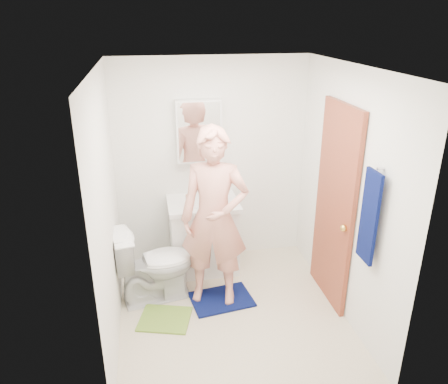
{
  "coord_description": "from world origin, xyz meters",
  "views": [
    {
      "loc": [
        -0.73,
        -3.53,
        2.79
      ],
      "look_at": [
        -0.03,
        0.25,
        1.22
      ],
      "focal_mm": 35.0,
      "sensor_mm": 36.0,
      "label": 1
    }
  ],
  "objects_px": {
    "toilet": "(155,264)",
    "toothbrush_cup": "(220,193)",
    "medicine_cabinet": "(199,131)",
    "vanity_cabinet": "(204,237)",
    "soap_dispenser": "(189,198)",
    "man": "(214,218)",
    "towel": "(369,217)"
  },
  "relations": [
    {
      "from": "man",
      "to": "towel",
      "type": "bearing_deg",
      "value": -19.99
    },
    {
      "from": "towel",
      "to": "toothbrush_cup",
      "type": "bearing_deg",
      "value": 122.1
    },
    {
      "from": "towel",
      "to": "man",
      "type": "distance_m",
      "value": 1.46
    },
    {
      "from": "towel",
      "to": "soap_dispenser",
      "type": "xyz_separation_m",
      "value": [
        -1.34,
        1.41,
        -0.31
      ]
    },
    {
      "from": "medicine_cabinet",
      "to": "toothbrush_cup",
      "type": "relative_size",
      "value": 5.12
    },
    {
      "from": "soap_dispenser",
      "to": "vanity_cabinet",
      "type": "bearing_deg",
      "value": 24.96
    },
    {
      "from": "soap_dispenser",
      "to": "towel",
      "type": "bearing_deg",
      "value": -46.55
    },
    {
      "from": "towel",
      "to": "soap_dispenser",
      "type": "height_order",
      "value": "towel"
    },
    {
      "from": "medicine_cabinet",
      "to": "soap_dispenser",
      "type": "xyz_separation_m",
      "value": [
        -0.16,
        -0.3,
        -0.66
      ]
    },
    {
      "from": "medicine_cabinet",
      "to": "toothbrush_cup",
      "type": "height_order",
      "value": "medicine_cabinet"
    },
    {
      "from": "towel",
      "to": "toothbrush_cup",
      "type": "relative_size",
      "value": 5.85
    },
    {
      "from": "medicine_cabinet",
      "to": "toilet",
      "type": "xyz_separation_m",
      "value": [
        -0.58,
        -0.73,
        -1.19
      ]
    },
    {
      "from": "toilet",
      "to": "soap_dispenser",
      "type": "relative_size",
      "value": 4.77
    },
    {
      "from": "vanity_cabinet",
      "to": "towel",
      "type": "xyz_separation_m",
      "value": [
        1.18,
        -1.48,
        0.85
      ]
    },
    {
      "from": "toilet",
      "to": "soap_dispenser",
      "type": "distance_m",
      "value": 0.8
    },
    {
      "from": "soap_dispenser",
      "to": "toothbrush_cup",
      "type": "bearing_deg",
      "value": 21.63
    },
    {
      "from": "vanity_cabinet",
      "to": "towel",
      "type": "height_order",
      "value": "towel"
    },
    {
      "from": "vanity_cabinet",
      "to": "man",
      "type": "relative_size",
      "value": 0.44
    },
    {
      "from": "toothbrush_cup",
      "to": "medicine_cabinet",
      "type": "bearing_deg",
      "value": 142.86
    },
    {
      "from": "vanity_cabinet",
      "to": "toothbrush_cup",
      "type": "relative_size",
      "value": 5.85
    },
    {
      "from": "vanity_cabinet",
      "to": "soap_dispenser",
      "type": "relative_size",
      "value": 4.61
    },
    {
      "from": "toilet",
      "to": "vanity_cabinet",
      "type": "bearing_deg",
      "value": -59.65
    },
    {
      "from": "medicine_cabinet",
      "to": "toothbrush_cup",
      "type": "bearing_deg",
      "value": -37.14
    },
    {
      "from": "medicine_cabinet",
      "to": "towel",
      "type": "distance_m",
      "value": 2.11
    },
    {
      "from": "vanity_cabinet",
      "to": "toothbrush_cup",
      "type": "distance_m",
      "value": 0.55
    },
    {
      "from": "toilet",
      "to": "toothbrush_cup",
      "type": "relative_size",
      "value": 6.05
    },
    {
      "from": "soap_dispenser",
      "to": "medicine_cabinet",
      "type": "bearing_deg",
      "value": 62.19
    },
    {
      "from": "toilet",
      "to": "toothbrush_cup",
      "type": "distance_m",
      "value": 1.09
    },
    {
      "from": "toilet",
      "to": "toothbrush_cup",
      "type": "height_order",
      "value": "toothbrush_cup"
    },
    {
      "from": "medicine_cabinet",
      "to": "toilet",
      "type": "bearing_deg",
      "value": -128.29
    },
    {
      "from": "toothbrush_cup",
      "to": "soap_dispenser",
      "type": "bearing_deg",
      "value": -158.37
    },
    {
      "from": "vanity_cabinet",
      "to": "man",
      "type": "distance_m",
      "value": 0.84
    }
  ]
}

